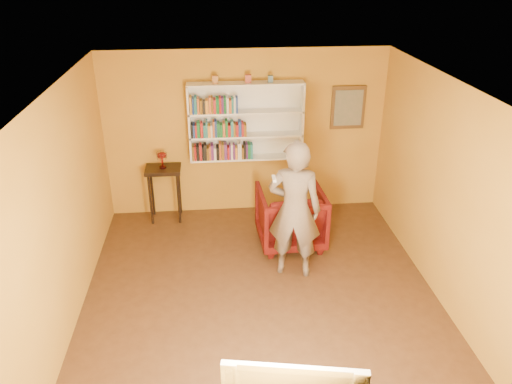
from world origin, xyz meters
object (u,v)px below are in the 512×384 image
(ruby_lustre, at_px, (162,157))
(person, at_px, (295,210))
(console_table, at_px, (164,177))
(bookshelf, at_px, (246,121))
(armchair, at_px, (291,217))

(ruby_lustre, height_order, person, person)
(console_table, bearing_deg, bookshelf, 6.80)
(ruby_lustre, bearing_deg, bookshelf, 6.80)
(bookshelf, height_order, ruby_lustre, bookshelf)
(person, bearing_deg, armchair, -81.45)
(ruby_lustre, distance_m, person, 2.51)
(bookshelf, distance_m, person, 2.04)
(console_table, bearing_deg, person, -43.08)
(person, bearing_deg, console_table, -28.23)
(bookshelf, bearing_deg, person, -75.29)
(console_table, height_order, armchair, console_table)
(bookshelf, relative_size, console_table, 1.98)
(armchair, bearing_deg, ruby_lustre, -28.92)
(console_table, distance_m, ruby_lustre, 0.35)
(bookshelf, xyz_separation_m, console_table, (-1.34, -0.16, -0.84))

